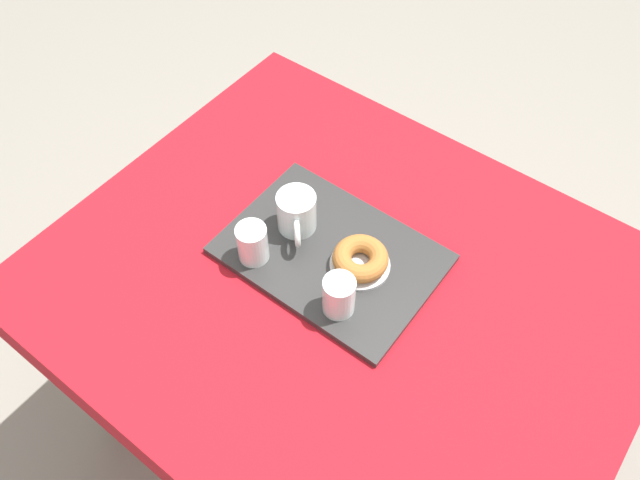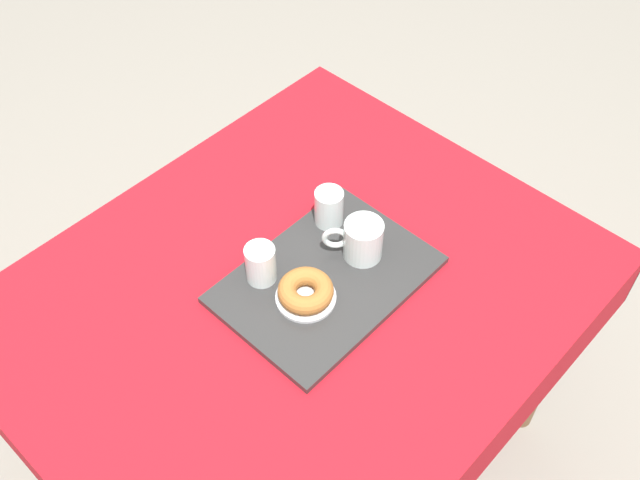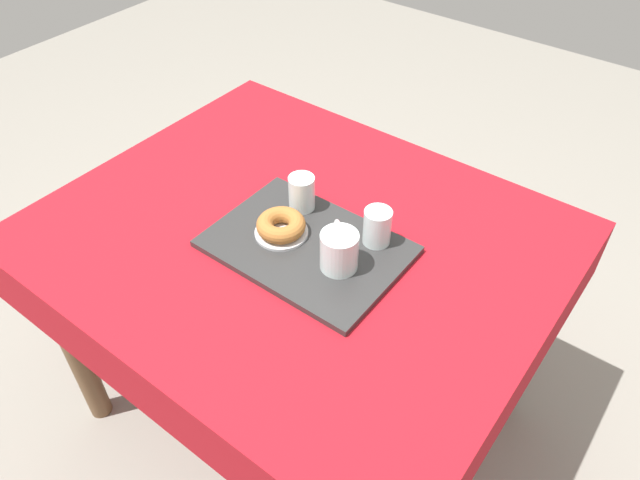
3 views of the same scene
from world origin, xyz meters
name	(u,v)px [view 3 (image 3 of 3)]	position (x,y,z in m)	size (l,w,h in m)	color
ground_plane	(303,405)	(0.00, 0.00, 0.00)	(6.00, 6.00, 0.00)	gray
dining_table	(298,264)	(0.00, 0.00, 0.63)	(1.18, 0.98, 0.74)	#A8141E
serving_tray	(307,246)	(0.06, -0.03, 0.75)	(0.43, 0.31, 0.02)	#2D2D2D
tea_mug_left	(339,251)	(0.15, -0.04, 0.80)	(0.10, 0.11, 0.09)	silver
water_glass_near	(302,194)	(-0.04, 0.07, 0.79)	(0.06, 0.06, 0.09)	silver
water_glass_far	(377,228)	(0.17, 0.07, 0.79)	(0.06, 0.06, 0.09)	silver
donut_plate_left	(281,232)	(-0.01, -0.04, 0.76)	(0.12, 0.12, 0.01)	silver
sugar_donut_left	(281,225)	(-0.01, -0.04, 0.78)	(0.11, 0.11, 0.04)	#A3662D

